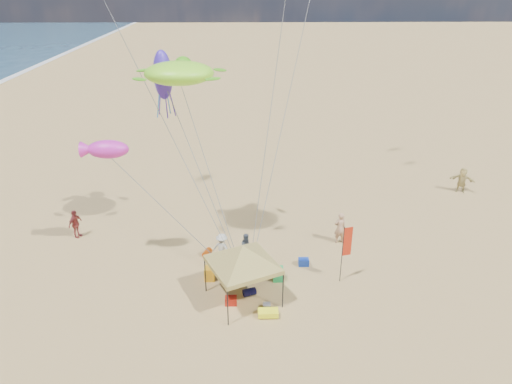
# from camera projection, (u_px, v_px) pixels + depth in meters

# --- Properties ---
(ground) EXTENTS (280.00, 280.00, 0.00)m
(ground) POSITION_uv_depth(u_px,v_px,m) (258.00, 295.00, 22.28)
(ground) COLOR tan
(ground) RESTS_ON ground
(canopy_tent) EXTENTS (4.94, 4.94, 3.36)m
(canopy_tent) POSITION_uv_depth(u_px,v_px,m) (243.00, 248.00, 20.83)
(canopy_tent) COLOR black
(canopy_tent) RESTS_ON ground
(feather_flag) EXTENTS (0.46, 0.14, 3.07)m
(feather_flag) POSITION_uv_depth(u_px,v_px,m) (346.00, 245.00, 22.46)
(feather_flag) COLOR black
(feather_flag) RESTS_ON ground
(cooler_red) EXTENTS (0.54, 0.38, 0.38)m
(cooler_red) POSITION_uv_depth(u_px,v_px,m) (231.00, 301.00, 21.58)
(cooler_red) COLOR #A7180D
(cooler_red) RESTS_ON ground
(cooler_blue) EXTENTS (0.54, 0.38, 0.38)m
(cooler_blue) POSITION_uv_depth(u_px,v_px,m) (304.00, 262.00, 24.48)
(cooler_blue) COLOR #1539AD
(cooler_blue) RESTS_ON ground
(bag_navy) EXTENTS (0.69, 0.54, 0.36)m
(bag_navy) POSITION_uv_depth(u_px,v_px,m) (249.00, 292.00, 22.19)
(bag_navy) COLOR #0D0C38
(bag_navy) RESTS_ON ground
(bag_orange) EXTENTS (0.54, 0.69, 0.36)m
(bag_orange) POSITION_uv_depth(u_px,v_px,m) (207.00, 253.00, 25.32)
(bag_orange) COLOR #C34A0A
(bag_orange) RESTS_ON ground
(chair_green) EXTENTS (0.50, 0.50, 0.70)m
(chair_green) POSITION_uv_depth(u_px,v_px,m) (278.00, 274.00, 23.23)
(chair_green) COLOR green
(chair_green) RESTS_ON ground
(chair_yellow) EXTENTS (0.50, 0.50, 0.70)m
(chair_yellow) POSITION_uv_depth(u_px,v_px,m) (209.00, 274.00, 23.26)
(chair_yellow) COLOR yellow
(chair_yellow) RESTS_ON ground
(crate_grey) EXTENTS (0.34, 0.30, 0.28)m
(crate_grey) POSITION_uv_depth(u_px,v_px,m) (267.00, 306.00, 21.30)
(crate_grey) COLOR slate
(crate_grey) RESTS_ON ground
(beach_cart) EXTENTS (0.90, 0.50, 0.24)m
(beach_cart) POSITION_uv_depth(u_px,v_px,m) (268.00, 313.00, 20.79)
(beach_cart) COLOR #FAFE1C
(beach_cart) RESTS_ON ground
(person_near_a) EXTENTS (0.76, 0.58, 1.86)m
(person_near_a) POSITION_uv_depth(u_px,v_px,m) (340.00, 228.00, 26.28)
(person_near_a) COLOR tan
(person_near_a) RESTS_ON ground
(person_near_b) EXTENTS (0.90, 0.79, 1.57)m
(person_near_b) POSITION_uv_depth(u_px,v_px,m) (247.00, 247.00, 24.67)
(person_near_b) COLOR #363F4A
(person_near_b) RESTS_ON ground
(person_near_c) EXTENTS (1.21, 0.98, 1.64)m
(person_near_c) POSITION_uv_depth(u_px,v_px,m) (222.00, 248.00, 24.55)
(person_near_c) COLOR beige
(person_near_c) RESTS_ON ground
(person_far_a) EXTENTS (0.78, 1.08, 1.71)m
(person_far_a) POSITION_uv_depth(u_px,v_px,m) (75.00, 224.00, 26.85)
(person_far_a) COLOR #AC4442
(person_far_a) RESTS_ON ground
(person_far_c) EXTENTS (1.72, 1.20, 1.79)m
(person_far_c) POSITION_uv_depth(u_px,v_px,m) (462.00, 180.00, 32.51)
(person_far_c) COLOR tan
(person_far_c) RESTS_ON ground
(turtle_kite) EXTENTS (3.40, 2.73, 1.13)m
(turtle_kite) POSITION_uv_depth(u_px,v_px,m) (179.00, 73.00, 22.62)
(turtle_kite) COLOR #93FF2A
(turtle_kite) RESTS_ON ground
(fish_kite) EXTENTS (2.06, 1.13, 0.88)m
(fish_kite) POSITION_uv_depth(u_px,v_px,m) (108.00, 149.00, 22.34)
(fish_kite) COLOR #D426B7
(fish_kite) RESTS_ON ground
(squid_kite) EXTENTS (1.17, 1.17, 2.49)m
(squid_kite) POSITION_uv_depth(u_px,v_px,m) (163.00, 75.00, 23.66)
(squid_kite) COLOR #4326C3
(squid_kite) RESTS_ON ground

